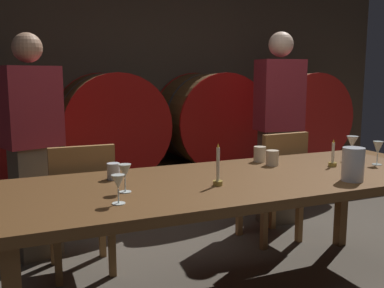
{
  "coord_description": "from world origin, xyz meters",
  "views": [
    {
      "loc": [
        -1.4,
        -1.73,
        1.31
      ],
      "look_at": [
        -0.35,
        0.71,
        0.89
      ],
      "focal_mm": 40.73,
      "sensor_mm": 36.0,
      "label": 1
    }
  ],
  "objects": [
    {
      "name": "back_wall",
      "position": [
        0.0,
        2.82,
        1.43
      ],
      "size": [
        5.96,
        0.24,
        2.87
      ],
      "primitive_type": "cube",
      "color": "#473A2D",
      "rests_on": "ground"
    },
    {
      "name": "wine_barrel_center_left",
      "position": [
        -0.51,
        2.27,
        0.86
      ],
      "size": [
        0.95,
        0.78,
        0.95
      ],
      "color": "#513319",
      "rests_on": "barrel_shelf"
    },
    {
      "name": "dining_table",
      "position": [
        -0.24,
        0.37,
        0.67
      ],
      "size": [
        2.51,
        0.95,
        0.74
      ],
      "color": "brown",
      "rests_on": "ground"
    },
    {
      "name": "wine_barrel_center_right",
      "position": [
        0.51,
        2.27,
        0.86
      ],
      "size": [
        0.95,
        0.78,
        0.95
      ],
      "color": "#513319",
      "rests_on": "barrel_shelf"
    },
    {
      "name": "cup_center_left",
      "position": [
        0.14,
        0.72,
        0.79
      ],
      "size": [
        0.08,
        0.08,
        0.1
      ],
      "primitive_type": "cylinder",
      "color": "beige",
      "rests_on": "dining_table"
    },
    {
      "name": "pitcher",
      "position": [
        0.33,
        0.06,
        0.83
      ],
      "size": [
        0.12,
        0.12,
        0.18
      ],
      "color": "silver",
      "rests_on": "dining_table"
    },
    {
      "name": "wine_glass_far_left",
      "position": [
        -0.96,
        0.14,
        0.83
      ],
      "size": [
        0.06,
        0.06,
        0.13
      ],
      "color": "silver",
      "rests_on": "dining_table"
    },
    {
      "name": "candle_left",
      "position": [
        -0.4,
        0.26,
        0.8
      ],
      "size": [
        0.05,
        0.05,
        0.23
      ],
      "color": "olive",
      "rests_on": "dining_table"
    },
    {
      "name": "guest_right",
      "position": [
        0.77,
        1.43,
        0.86
      ],
      "size": [
        0.4,
        0.28,
        1.67
      ],
      "rotation": [
        0.0,
        0.0,
        3.04
      ],
      "color": "brown",
      "rests_on": "ground"
    },
    {
      "name": "chair_left",
      "position": [
        -0.98,
        1.06,
        0.49
      ],
      "size": [
        0.41,
        0.41,
        0.88
      ],
      "rotation": [
        0.0,
        0.0,
        3.12
      ],
      "color": "olive",
      "rests_on": "ground"
    },
    {
      "name": "wine_glass_center_right",
      "position": [
        0.76,
        0.53,
        0.86
      ],
      "size": [
        0.08,
        0.08,
        0.16
      ],
      "color": "white",
      "rests_on": "dining_table"
    },
    {
      "name": "wine_glass_center_left",
      "position": [
        -0.88,
        0.32,
        0.84
      ],
      "size": [
        0.06,
        0.06,
        0.14
      ],
      "color": "silver",
      "rests_on": "dining_table"
    },
    {
      "name": "chair_right",
      "position": [
        0.5,
        1.05,
        0.49
      ],
      "size": [
        0.43,
        0.43,
        0.88
      ],
      "rotation": [
        0.0,
        0.0,
        3.21
      ],
      "color": "olive",
      "rests_on": "ground"
    },
    {
      "name": "cup_center_right",
      "position": [
        0.15,
        0.58,
        0.79
      ],
      "size": [
        0.08,
        0.08,
        0.1
      ],
      "primitive_type": "cylinder",
      "color": "beige",
      "rests_on": "dining_table"
    },
    {
      "name": "cup_far_left",
      "position": [
        -0.87,
        0.62,
        0.78
      ],
      "size": [
        0.07,
        0.07,
        0.09
      ],
      "primitive_type": "cylinder",
      "color": "silver",
      "rests_on": "dining_table"
    },
    {
      "name": "barrel_shelf",
      "position": [
        0.0,
        2.27,
        0.2
      ],
      "size": [
        5.37,
        0.9,
        0.39
      ],
      "primitive_type": "cube",
      "color": "brown",
      "rests_on": "ground"
    },
    {
      "name": "wine_barrel_far_right",
      "position": [
        1.57,
        2.27,
        0.86
      ],
      "size": [
        0.95,
        0.78,
        0.95
      ],
      "color": "brown",
      "rests_on": "barrel_shelf"
    },
    {
      "name": "guest_left",
      "position": [
        -1.24,
        1.49,
        0.81
      ],
      "size": [
        0.44,
        0.35,
        1.6
      ],
      "rotation": [
        0.0,
        0.0,
        3.49
      ],
      "color": "brown",
      "rests_on": "ground"
    },
    {
      "name": "wine_glass_far_right",
      "position": [
        0.79,
        0.33,
        0.84
      ],
      "size": [
        0.06,
        0.06,
        0.15
      ],
      "color": "silver",
      "rests_on": "dining_table"
    },
    {
      "name": "candle_right",
      "position": [
        0.48,
        0.4,
        0.78
      ],
      "size": [
        0.05,
        0.05,
        0.18
      ],
      "color": "olive",
      "rests_on": "dining_table"
    }
  ]
}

